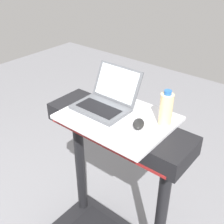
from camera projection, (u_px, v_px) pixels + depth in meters
desk_board at (118, 118)px, 1.59m from camera, size 0.60×0.47×0.02m
laptop at (106, 100)px, 1.65m from camera, size 0.31×0.31×0.21m
computer_mouse at (139, 124)px, 1.48m from camera, size 0.10×0.12×0.03m
water_bottle at (166, 109)px, 1.47m from camera, size 0.07×0.07×0.20m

